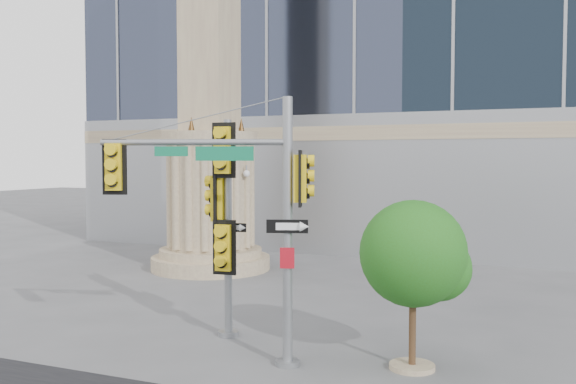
% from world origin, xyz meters
% --- Properties ---
extents(ground, '(120.00, 120.00, 0.00)m').
position_xyz_m(ground, '(0.00, 0.00, 0.00)').
color(ground, '#545456').
rests_on(ground, ground).
extents(monument, '(4.40, 4.40, 16.60)m').
position_xyz_m(monument, '(-6.00, 9.00, 5.52)').
color(monument, gray).
rests_on(monument, ground).
extents(main_signal_pole, '(3.99, 1.70, 5.35)m').
position_xyz_m(main_signal_pole, '(0.10, -0.43, 3.31)').
color(main_signal_pole, slate).
rests_on(main_signal_pole, ground).
extents(secondary_signal_pole, '(0.89, 0.66, 5.02)m').
position_xyz_m(secondary_signal_pole, '(-1.14, 1.19, 2.95)').
color(secondary_signal_pole, slate).
rests_on(secondary_signal_pole, ground).
extents(street_tree, '(2.14, 2.09, 3.33)m').
position_xyz_m(street_tree, '(3.38, 0.67, 2.19)').
color(street_tree, gray).
rests_on(street_tree, ground).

